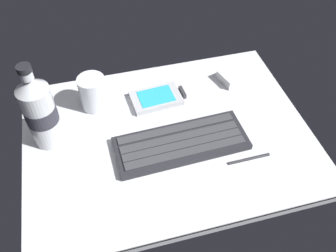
# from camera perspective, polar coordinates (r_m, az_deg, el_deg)

# --- Properties ---
(ground_plane) EXTENTS (0.64, 0.48, 0.03)m
(ground_plane) POSITION_cam_1_polar(r_m,az_deg,el_deg) (0.83, 0.04, -1.95)
(ground_plane) COLOR silver
(keyboard) EXTENTS (0.29, 0.12, 0.02)m
(keyboard) POSITION_cam_1_polar(r_m,az_deg,el_deg) (0.80, 2.08, -2.70)
(keyboard) COLOR #232328
(keyboard) RESTS_ON ground_plane
(handheld_device) EXTENTS (0.13, 0.08, 0.02)m
(handheld_device) POSITION_cam_1_polar(r_m,az_deg,el_deg) (0.89, -1.48, 4.46)
(handheld_device) COLOR #B7BABF
(handheld_device) RESTS_ON ground_plane
(juice_cup) EXTENTS (0.06, 0.06, 0.09)m
(juice_cup) POSITION_cam_1_polar(r_m,az_deg,el_deg) (0.87, -11.66, 4.97)
(juice_cup) COLOR silver
(juice_cup) RESTS_ON ground_plane
(water_bottle) EXTENTS (0.07, 0.07, 0.21)m
(water_bottle) POSITION_cam_1_polar(r_m,az_deg,el_deg) (0.79, -19.49, 2.21)
(water_bottle) COLOR silver
(water_bottle) RESTS_ON ground_plane
(charger_block) EXTENTS (0.08, 0.07, 0.02)m
(charger_block) POSITION_cam_1_polar(r_m,az_deg,el_deg) (0.96, 10.31, 7.72)
(charger_block) COLOR white
(charger_block) RESTS_ON ground_plane
(stylus_pen) EXTENTS (0.10, 0.01, 0.01)m
(stylus_pen) POSITION_cam_1_polar(r_m,az_deg,el_deg) (0.79, 12.63, -4.95)
(stylus_pen) COLOR #26262B
(stylus_pen) RESTS_ON ground_plane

